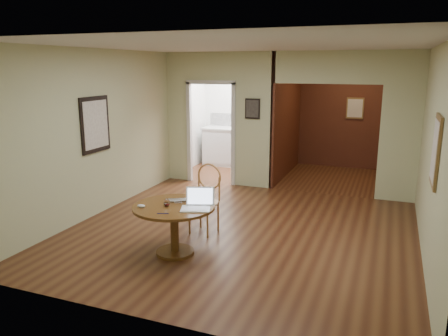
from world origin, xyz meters
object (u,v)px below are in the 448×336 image
at_px(chair, 206,195).
at_px(open_laptop, 198,203).
at_px(closed_laptop, 178,201).
at_px(dining_table, 174,218).

height_order(chair, open_laptop, chair).
bearing_deg(closed_laptop, open_laptop, -49.92).
height_order(chair, closed_laptop, chair).
xyz_separation_m(chair, closed_laptop, (-0.07, -0.75, 0.11)).
bearing_deg(chair, dining_table, -86.40).
height_order(dining_table, open_laptop, open_laptop).
distance_m(dining_table, chair, 0.90).
relative_size(dining_table, open_laptop, 2.51).
bearing_deg(chair, open_laptop, -65.36).
relative_size(dining_table, closed_laptop, 3.34).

